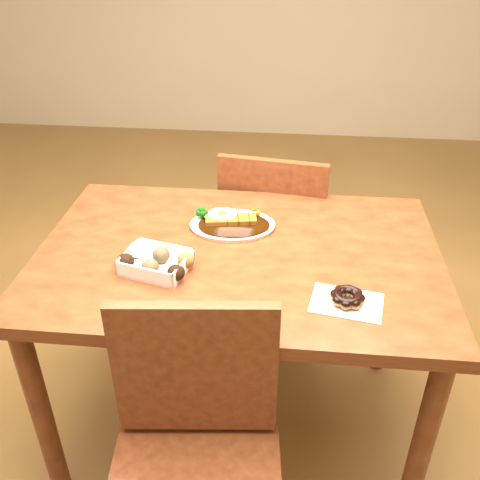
# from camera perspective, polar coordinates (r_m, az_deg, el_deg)

# --- Properties ---
(ground) EXTENTS (6.00, 6.00, 0.00)m
(ground) POSITION_cam_1_polar(r_m,az_deg,el_deg) (2.10, -0.15, -18.64)
(ground) COLOR brown
(ground) RESTS_ON ground
(table) EXTENTS (1.20, 0.80, 0.75)m
(table) POSITION_cam_1_polar(r_m,az_deg,el_deg) (1.65, -0.18, -4.10)
(table) COLOR #502210
(table) RESTS_ON ground
(chair_far) EXTENTS (0.48, 0.48, 0.87)m
(chair_far) POSITION_cam_1_polar(r_m,az_deg,el_deg) (2.18, 3.81, 0.30)
(chair_far) COLOR #502210
(chair_far) RESTS_ON ground
(chair_near) EXTENTS (0.46, 0.46, 0.87)m
(chair_near) POSITION_cam_1_polar(r_m,az_deg,el_deg) (1.40, -4.85, -22.80)
(chair_near) COLOR #502210
(chair_near) RESTS_ON ground
(katsu_curry_plate) EXTENTS (0.28, 0.21, 0.05)m
(katsu_curry_plate) POSITION_cam_1_polar(r_m,az_deg,el_deg) (1.71, -0.96, 1.85)
(katsu_curry_plate) COLOR white
(katsu_curry_plate) RESTS_ON table
(donut_box) EXTENTS (0.22, 0.18, 0.05)m
(donut_box) POSITION_cam_1_polar(r_m,az_deg,el_deg) (1.52, -8.98, -2.31)
(donut_box) COLOR white
(donut_box) RESTS_ON table
(pon_de_ring) EXTENTS (0.20, 0.16, 0.04)m
(pon_de_ring) POSITION_cam_1_polar(r_m,az_deg,el_deg) (1.41, 11.38, -6.04)
(pon_de_ring) COLOR silver
(pon_de_ring) RESTS_ON table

